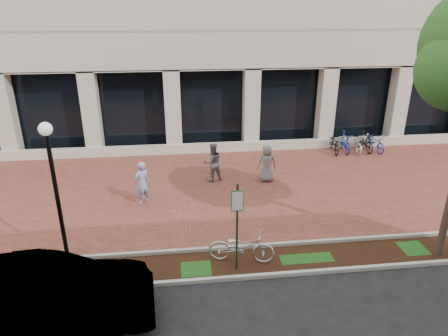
{
  "coord_description": "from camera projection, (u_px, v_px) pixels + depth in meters",
  "views": [
    {
      "loc": [
        -1.78,
        -14.99,
        7.04
      ],
      "look_at": [
        -0.09,
        -0.8,
        1.24
      ],
      "focal_mm": 32.0,
      "sensor_mm": 36.0,
      "label": 1
    }
  ],
  "objects": [
    {
      "name": "lamppost",
      "position": [
        56.0,
        189.0,
        10.85
      ],
      "size": [
        0.36,
        0.36,
        4.3
      ],
      "color": "black",
      "rests_on": "ground"
    },
    {
      "name": "bike_rack_cluster",
      "position": [
        355.0,
        142.0,
        20.73
      ],
      "size": [
        3.01,
        1.85,
        1.04
      ],
      "rotation": [
        0.0,
        0.0,
        -0.01
      ],
      "color": "black",
      "rests_on": "ground"
    },
    {
      "name": "parking_sign",
      "position": [
        237.0,
        218.0,
        10.86
      ],
      "size": [
        0.34,
        0.07,
        2.7
      ],
      "rotation": [
        0.0,
        0.0,
        0.04
      ],
      "color": "#14391C",
      "rests_on": "ground"
    },
    {
      "name": "ground",
      "position": [
        224.0,
        188.0,
        16.63
      ],
      "size": [
        120.0,
        120.0,
        0.0
      ],
      "primitive_type": "plane",
      "color": "black",
      "rests_on": "ground"
    },
    {
      "name": "curb_plaza_side",
      "position": [
        241.0,
        247.0,
        12.47
      ],
      "size": [
        40.0,
        0.12,
        0.12
      ],
      "primitive_type": "cube",
      "color": "#A5A59C",
      "rests_on": "ground"
    },
    {
      "name": "pedestrian_mid",
      "position": [
        212.0,
        162.0,
        17.05
      ],
      "size": [
        0.98,
        0.86,
        1.71
      ],
      "primitive_type": "imported",
      "rotation": [
        0.0,
        0.0,
        3.43
      ],
      "color": "#5C5D61",
      "rests_on": "ground"
    },
    {
      "name": "pedestrian_left",
      "position": [
        142.0,
        183.0,
        15.06
      ],
      "size": [
        0.74,
        0.69,
        1.71
      ],
      "primitive_type": "imported",
      "rotation": [
        0.0,
        0.0,
        3.75
      ],
      "color": "#7F93BE",
      "rests_on": "ground"
    },
    {
      "name": "planting_strip",
      "position": [
        245.0,
        263.0,
        11.8
      ],
      "size": [
        40.0,
        1.5,
        0.01
      ],
      "primitive_type": "cube",
      "color": "black",
      "rests_on": "ground"
    },
    {
      "name": "curb_street_side",
      "position": [
        249.0,
        277.0,
        11.09
      ],
      "size": [
        40.0,
        0.12,
        0.12
      ],
      "primitive_type": "cube",
      "color": "#A5A59C",
      "rests_on": "ground"
    },
    {
      "name": "bollard",
      "position": [
        367.0,
        141.0,
        21.03
      ],
      "size": [
        0.12,
        0.12,
        0.89
      ],
      "color": "#B3B3B8",
      "rests_on": "ground"
    },
    {
      "name": "locked_bicycle",
      "position": [
        241.0,
        246.0,
        11.68
      ],
      "size": [
        2.06,
        1.11,
        1.03
      ],
      "primitive_type": "imported",
      "rotation": [
        0.0,
        0.0,
        1.34
      ],
      "color": "silver",
      "rests_on": "ground"
    },
    {
      "name": "sedan_near_curb",
      "position": [
        43.0,
        299.0,
        9.14
      ],
      "size": [
        5.1,
        2.14,
        1.64
      ],
      "primitive_type": "imported",
      "rotation": [
        0.0,
        0.0,
        1.65
      ],
      "color": "#ABAAAF",
      "rests_on": "ground"
    },
    {
      "name": "pedestrian_right",
      "position": [
        267.0,
        163.0,
        17.02
      ],
      "size": [
        0.82,
        0.55,
        1.65
      ],
      "primitive_type": "imported",
      "rotation": [
        0.0,
        0.0,
        3.11
      ],
      "color": "slate",
      "rests_on": "ground"
    },
    {
      "name": "brick_plaza",
      "position": [
        224.0,
        188.0,
        16.63
      ],
      "size": [
        40.0,
        9.0,
        0.01
      ],
      "primitive_type": "cube",
      "color": "brown",
      "rests_on": "ground"
    }
  ]
}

